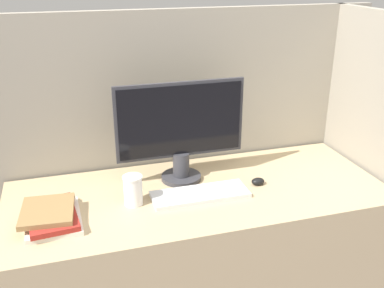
% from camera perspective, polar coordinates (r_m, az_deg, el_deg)
% --- Properties ---
extents(cubicle_panel_rear, '(2.05, 0.04, 1.46)m').
position_cam_1_polar(cubicle_panel_rear, '(2.30, -1.93, -1.64)').
color(cubicle_panel_rear, gray).
rests_on(cubicle_panel_rear, ground_plane).
extents(cubicle_panel_right, '(0.04, 0.73, 1.46)m').
position_cam_1_polar(cubicle_panel_right, '(2.38, 20.94, -2.33)').
color(cubicle_panel_right, gray).
rests_on(cubicle_panel_right, ground_plane).
extents(desk, '(1.65, 0.67, 0.73)m').
position_cam_1_polar(desk, '(2.17, 0.82, -14.47)').
color(desk, tan).
rests_on(desk, ground_plane).
extents(monitor, '(0.58, 0.18, 0.46)m').
position_cam_1_polar(monitor, '(1.99, -1.46, 1.59)').
color(monitor, '#333338').
rests_on(monitor, desk).
extents(keyboard, '(0.42, 0.15, 0.02)m').
position_cam_1_polar(keyboard, '(1.93, 1.02, -6.42)').
color(keyboard, silver).
rests_on(keyboard, desk).
extents(mouse, '(0.06, 0.04, 0.03)m').
position_cam_1_polar(mouse, '(2.05, 8.37, -4.72)').
color(mouse, black).
rests_on(mouse, desk).
extents(coffee_cup, '(0.08, 0.08, 0.13)m').
position_cam_1_polar(coffee_cup, '(1.87, -7.50, -5.83)').
color(coffee_cup, white).
rests_on(coffee_cup, desk).
extents(book_stack, '(0.23, 0.30, 0.06)m').
position_cam_1_polar(book_stack, '(1.83, -17.44, -8.65)').
color(book_stack, silver).
rests_on(book_stack, desk).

